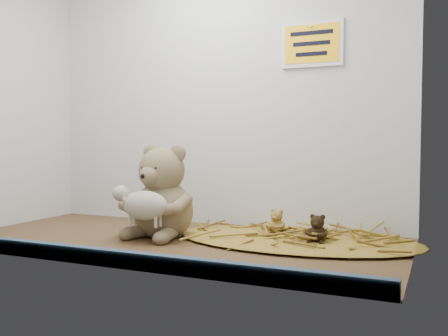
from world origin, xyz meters
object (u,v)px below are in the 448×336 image
at_px(main_teddy, 163,191).
at_px(toy_lamb, 145,205).
at_px(mini_teddy_tan, 277,220).
at_px(mini_teddy_brown, 317,227).

relative_size(main_teddy, toy_lamb, 1.54).
bearing_deg(main_teddy, toy_lamb, -83.67).
relative_size(mini_teddy_tan, mini_teddy_brown, 0.93).
bearing_deg(main_teddy, mini_teddy_tan, 29.66).
xyz_separation_m(main_teddy, mini_teddy_brown, (0.42, 0.05, -0.08)).
height_order(main_teddy, mini_teddy_tan, main_teddy).
bearing_deg(mini_teddy_tan, mini_teddy_brown, -20.56).
xyz_separation_m(toy_lamb, mini_teddy_brown, (0.42, 0.14, -0.05)).
bearing_deg(toy_lamb, mini_teddy_tan, 36.88).
xyz_separation_m(mini_teddy_tan, mini_teddy_brown, (0.13, -0.08, 0.00)).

